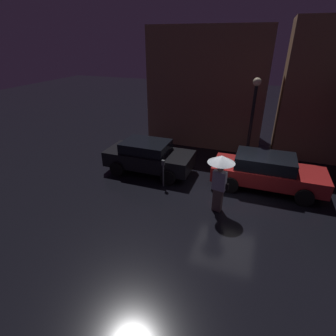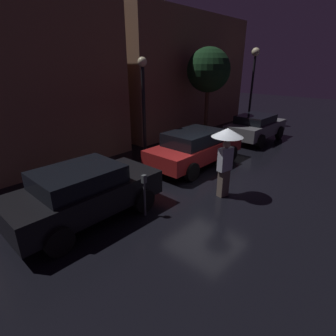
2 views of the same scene
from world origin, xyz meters
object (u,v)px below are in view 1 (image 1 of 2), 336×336
object	(u,v)px
parked_car_black	(149,156)
parked_car_red	(267,171)
pedestrian_with_umbrella	(220,171)
street_lamp_near	(253,111)
parking_meter	(163,170)

from	to	relation	value
parked_car_black	parked_car_red	bearing A→B (deg)	2.92
parked_car_red	pedestrian_with_umbrella	bearing A→B (deg)	-124.74
street_lamp_near	parked_car_red	bearing A→B (deg)	-63.82
parked_car_red	parking_meter	xyz separation A→B (m)	(-4.07, -1.36, -0.02)
parked_car_red	parked_car_black	bearing A→B (deg)	-177.24
parked_car_red	parking_meter	bearing A→B (deg)	-161.76
parking_meter	street_lamp_near	xyz separation A→B (m)	(3.10, 3.32, 1.97)
street_lamp_near	parking_meter	bearing A→B (deg)	-133.03
street_lamp_near	parked_car_black	bearing A→B (deg)	-152.19
pedestrian_with_umbrella	street_lamp_near	xyz separation A→B (m)	(0.62, 4.27, 1.11)
pedestrian_with_umbrella	street_lamp_near	bearing A→B (deg)	92.79
pedestrian_with_umbrella	parked_car_red	bearing A→B (deg)	66.63
parked_car_black	parking_meter	size ratio (longest dim) A/B	3.31
pedestrian_with_umbrella	street_lamp_near	size ratio (longest dim) A/B	0.52
pedestrian_with_umbrella	parking_meter	size ratio (longest dim) A/B	1.80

